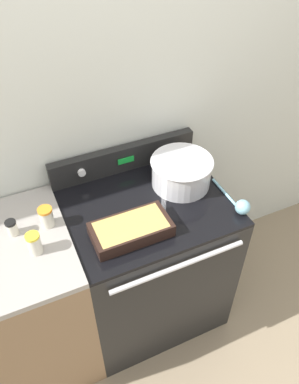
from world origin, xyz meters
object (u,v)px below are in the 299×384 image
at_px(casserole_dish, 131,229).
at_px(spice_jar_black_cap, 12,228).
at_px(ladle, 241,206).
at_px(spice_jar_yellow_cap, 34,243).
at_px(spice_jar_orange_cap, 46,217).
at_px(mixing_bowl, 181,171).

distance_m(casserole_dish, spice_jar_black_cap, 0.53).
relative_size(ladle, spice_jar_yellow_cap, 2.81).
relative_size(ladle, spice_jar_orange_cap, 2.94).
xyz_separation_m(casserole_dish, spice_jar_orange_cap, (-0.33, 0.21, 0.03)).
distance_m(casserole_dish, spice_jar_orange_cap, 0.39).
bearing_deg(casserole_dish, spice_jar_yellow_cap, 170.44).
relative_size(mixing_bowl, spice_jar_yellow_cap, 3.02).
xyz_separation_m(casserole_dish, spice_jar_black_cap, (-0.49, 0.22, 0.01)).
bearing_deg(casserole_dish, mixing_bowl, 30.57).
bearing_deg(spice_jar_orange_cap, spice_jar_black_cap, 176.19).
height_order(mixing_bowl, ladle, mixing_bowl).
distance_m(ladle, spice_jar_yellow_cap, 0.96).
xyz_separation_m(casserole_dish, spice_jar_yellow_cap, (-0.41, 0.07, 0.03)).
distance_m(spice_jar_yellow_cap, spice_jar_black_cap, 0.16).
bearing_deg(casserole_dish, spice_jar_black_cap, 156.06).
height_order(casserole_dish, ladle, ladle).
bearing_deg(mixing_bowl, spice_jar_black_cap, -179.77).
height_order(casserole_dish, spice_jar_yellow_cap, spice_jar_yellow_cap).
relative_size(casserole_dish, spice_jar_yellow_cap, 3.39).
xyz_separation_m(mixing_bowl, spice_jar_orange_cap, (-0.70, -0.01, -0.02)).
relative_size(mixing_bowl, spice_jar_black_cap, 4.14).
relative_size(mixing_bowl, casserole_dish, 0.89).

